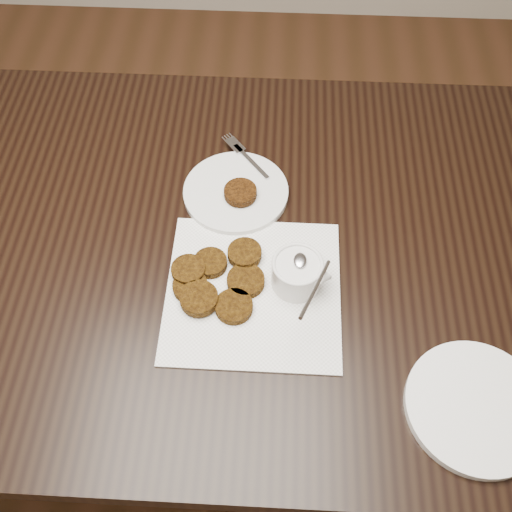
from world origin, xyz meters
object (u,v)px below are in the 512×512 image
(table, at_px, (198,333))
(plate_empty, at_px, (476,407))
(plate_with_patty, at_px, (236,190))
(sauce_ramekin, at_px, (298,263))
(napkin, at_px, (253,291))

(table, bearing_deg, plate_empty, -31.46)
(plate_with_patty, bearing_deg, sauce_ramekin, -58.86)
(table, height_order, sauce_ramekin, sauce_ramekin)
(napkin, xyz_separation_m, sauce_ramekin, (0.07, 0.02, 0.06))
(table, height_order, napkin, napkin)
(table, bearing_deg, plate_with_patty, 50.38)
(sauce_ramekin, height_order, plate_with_patty, sauce_ramekin)
(sauce_ramekin, bearing_deg, table, 157.80)
(plate_empty, bearing_deg, table, 148.54)
(napkin, relative_size, plate_empty, 1.39)
(plate_with_patty, bearing_deg, table, -129.62)
(napkin, height_order, plate_empty, plate_empty)
(plate_with_patty, height_order, plate_empty, plate_with_patty)
(sauce_ramekin, xyz_separation_m, plate_with_patty, (-0.12, 0.19, -0.05))
(napkin, distance_m, plate_empty, 0.40)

